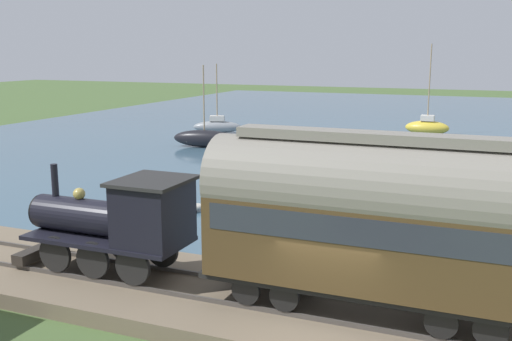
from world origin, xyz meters
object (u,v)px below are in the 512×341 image
(sailboat_gray, at_px, (217,126))
(rowboat_off_pier, at_px, (228,189))
(sailboat_yellow, at_px, (427,127))
(rowboat_far_out, at_px, (178,209))
(passenger_coach, at_px, (369,215))
(steam_locomotive, at_px, (121,218))
(sailboat_black, at_px, (204,138))

(sailboat_gray, xyz_separation_m, rowboat_off_pier, (-19.75, -10.22, -0.32))
(sailboat_yellow, distance_m, rowboat_off_pier, 26.26)
(sailboat_gray, height_order, rowboat_far_out, sailboat_gray)
(passenger_coach, relative_size, sailboat_yellow, 1.12)
(steam_locomotive, relative_size, rowboat_far_out, 2.09)
(sailboat_yellow, bearing_deg, passenger_coach, -176.66)
(sailboat_black, height_order, rowboat_far_out, sailboat_black)
(steam_locomotive, height_order, rowboat_off_pier, steam_locomotive)
(passenger_coach, distance_m, sailboat_yellow, 37.67)
(steam_locomotive, distance_m, rowboat_off_pier, 12.40)
(steam_locomotive, relative_size, sailboat_gray, 0.94)
(passenger_coach, height_order, sailboat_gray, sailboat_gray)
(passenger_coach, distance_m, rowboat_off_pier, 15.55)
(steam_locomotive, relative_size, passenger_coach, 0.65)
(steam_locomotive, xyz_separation_m, passenger_coach, (0.00, -7.19, 0.87))
(passenger_coach, bearing_deg, rowboat_off_pier, 38.08)
(rowboat_far_out, bearing_deg, sailboat_yellow, -67.85)
(rowboat_far_out, bearing_deg, steam_locomotive, 144.35)
(sailboat_gray, bearing_deg, sailboat_yellow, -90.34)
(sailboat_gray, xyz_separation_m, sailboat_black, (-7.22, -2.49, 0.05))
(sailboat_gray, distance_m, rowboat_off_pier, 22.24)
(passenger_coach, height_order, sailboat_black, sailboat_black)
(sailboat_gray, bearing_deg, passenger_coach, -167.39)
(sailboat_gray, bearing_deg, rowboat_off_pier, -171.76)
(sailboat_yellow, bearing_deg, rowboat_off_pier, 164.51)
(passenger_coach, bearing_deg, sailboat_gray, 31.73)
(sailboat_black, bearing_deg, sailboat_gray, 10.02)
(passenger_coach, relative_size, sailboat_gray, 1.43)
(sailboat_gray, distance_m, sailboat_black, 7.64)
(passenger_coach, height_order, rowboat_off_pier, passenger_coach)
(steam_locomotive, height_order, passenger_coach, passenger_coach)
(sailboat_gray, xyz_separation_m, rowboat_far_out, (-23.83, -9.75, -0.40))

